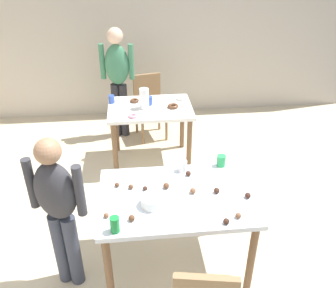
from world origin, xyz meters
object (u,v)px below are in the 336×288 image
dining_table_near (176,205)px  soda_can (115,225)px  person_adult_far (118,74)px  person_girl_near (58,205)px  pitcher_far (144,99)px  dining_table_far (150,116)px  mixing_bowl (153,201)px  chair_far_table (149,102)px

dining_table_near → soda_can: soda_can is taller
dining_table_near → person_adult_far: size_ratio=0.80×
person_girl_near → soda_can: size_ratio=11.12×
pitcher_far → person_girl_near: bearing=-112.4°
dining_table_far → pitcher_far: size_ratio=4.08×
dining_table_near → mixing_bowl: 0.25m
person_girl_near → mixing_bowl: size_ratio=7.44×
soda_can → pitcher_far: bearing=81.5°
person_girl_near → soda_can: bearing=-32.0°
person_girl_near → pitcher_far: (0.72, 1.74, 0.07)m
dining_table_near → pitcher_far: 1.67m
chair_far_table → pitcher_far: pitcher_far is taller
dining_table_far → person_adult_far: person_adult_far is taller
person_girl_near → pitcher_far: 1.88m
person_adult_far → mixing_bowl: person_adult_far is taller
soda_can → pitcher_far: size_ratio=0.50×
dining_table_far → person_girl_near: size_ratio=0.73×
pitcher_far → person_adult_far: bearing=112.3°
person_girl_near → soda_can: person_girl_near is taller
soda_can → person_adult_far: bearing=90.3°
person_adult_far → pitcher_far: (0.31, -0.76, -0.04)m
dining_table_near → chair_far_table: chair_far_table is taller
chair_far_table → mixing_bowl: size_ratio=4.77×
dining_table_far → soda_can: soda_can is taller
dining_table_near → chair_far_table: (-0.07, 2.39, -0.16)m
dining_table_near → soda_can: 0.60m
dining_table_far → mixing_bowl: size_ratio=5.42×
soda_can → mixing_bowl: bearing=41.7°
person_girl_near → person_adult_far: person_adult_far is taller
person_girl_near → dining_table_far: bearing=66.1°
person_girl_near → soda_can: (0.42, -0.26, 0.01)m
person_girl_near → pitcher_far: person_girl_near is taller
mixing_bowl → pitcher_far: (0.02, 1.75, 0.08)m
dining_table_near → dining_table_far: size_ratio=1.22×
person_adult_far → soda_can: size_ratio=12.42×
mixing_bowl → person_girl_near: bearing=178.9°
mixing_bowl → chair_far_table: bearing=87.4°
dining_table_near → dining_table_far: 1.69m
pitcher_far → mixing_bowl: bearing=-90.7°
pitcher_far → soda_can: bearing=-98.5°
dining_table_far → soda_can: size_ratio=8.09×
chair_far_table → person_adult_far: size_ratio=0.57×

